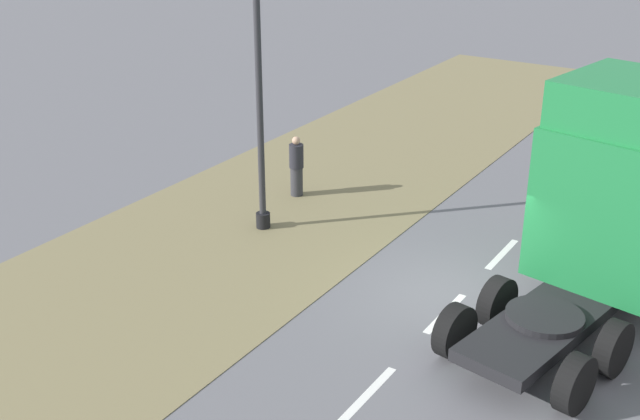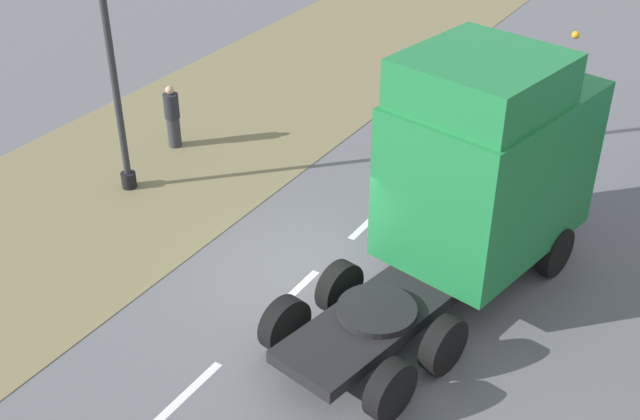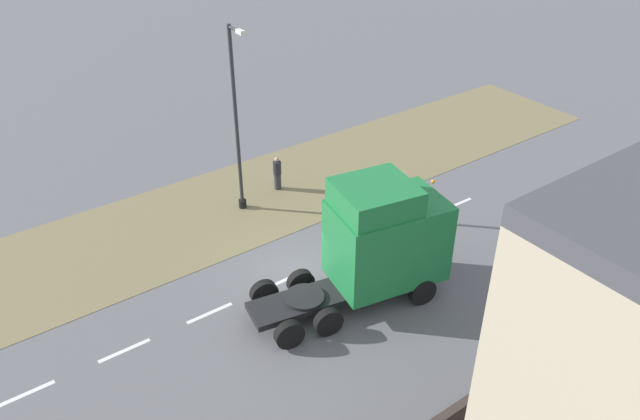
{
  "view_description": "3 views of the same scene",
  "coord_description": "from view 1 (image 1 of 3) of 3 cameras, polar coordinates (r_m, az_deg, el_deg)",
  "views": [
    {
      "loc": [
        5.44,
        -13.99,
        8.37
      ],
      "look_at": [
        -2.38,
        -1.71,
        2.11
      ],
      "focal_mm": 45.0,
      "sensor_mm": 36.0,
      "label": 1
    },
    {
      "loc": [
        7.06,
        -10.95,
        9.7
      ],
      "look_at": [
        0.59,
        -0.59,
        2.09
      ],
      "focal_mm": 45.0,
      "sensor_mm": 36.0,
      "label": 2
    },
    {
      "loc": [
        16.18,
        -10.68,
        15.19
      ],
      "look_at": [
        -0.89,
        1.68,
        1.9
      ],
      "focal_mm": 35.0,
      "sensor_mm": 36.0,
      "label": 3
    }
  ],
  "objects": [
    {
      "name": "ground_plane",
      "position": [
        17.18,
        9.86,
        -6.25
      ],
      "size": [
        120.0,
        120.0,
        0.0
      ],
      "primitive_type": "plane",
      "color": "slate",
      "rests_on": "ground"
    },
    {
      "name": "lane_markings",
      "position": [
        16.62,
        8.9,
        -7.27
      ],
      "size": [
        0.16,
        21.0,
        0.0
      ],
      "color": "white",
      "rests_on": "ground"
    },
    {
      "name": "lamp_post",
      "position": [
        18.89,
        -4.23,
        9.46
      ],
      "size": [
        1.3,
        0.35,
        8.41
      ],
      "color": "black",
      "rests_on": "ground"
    },
    {
      "name": "lorry_cab",
      "position": [
        17.08,
        21.04,
        1.17
      ],
      "size": [
        3.86,
        7.55,
        4.89
      ],
      "rotation": [
        0.0,
        0.0,
        -0.19
      ],
      "color": "black",
      "rests_on": "ground"
    },
    {
      "name": "pedestrian",
      "position": [
        21.83,
        -1.69,
        3.07
      ],
      "size": [
        0.39,
        0.39,
        1.7
      ],
      "color": "#333338",
      "rests_on": "ground"
    },
    {
      "name": "grass_verge",
      "position": [
        19.91,
        -6.16,
        -1.7
      ],
      "size": [
        7.0,
        44.0,
        0.01
      ],
      "color": "olive",
      "rests_on": "ground"
    }
  ]
}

